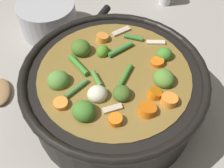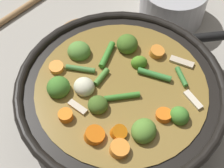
% 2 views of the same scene
% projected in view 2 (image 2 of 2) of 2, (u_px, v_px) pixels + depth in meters
% --- Properties ---
extents(ground_plane, '(1.10, 1.10, 0.00)m').
position_uv_depth(ground_plane, '(120.00, 122.00, 0.62)').
color(ground_plane, '#9E998E').
extents(cooking_pot, '(0.33, 0.33, 0.14)m').
position_uv_depth(cooking_pot, '(120.00, 104.00, 0.57)').
color(cooking_pot, black).
rests_on(cooking_pot, ground_plane).
extents(wooden_spoon, '(0.21, 0.21, 0.02)m').
position_uv_depth(wooden_spoon, '(54.00, 16.00, 0.77)').
color(wooden_spoon, '#9E754A').
rests_on(wooden_spoon, ground_plane).
extents(small_saucepan, '(0.23, 0.17, 0.08)m').
position_uv_depth(small_saucepan, '(173.00, 3.00, 0.74)').
color(small_saucepan, '#ADADB2').
rests_on(small_saucepan, ground_plane).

